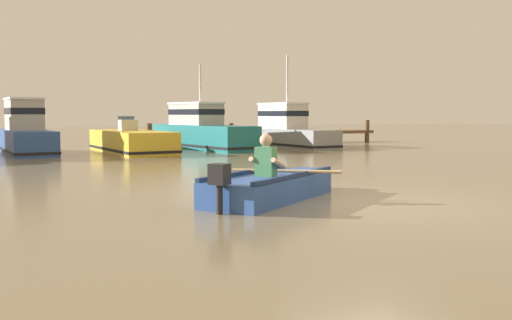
# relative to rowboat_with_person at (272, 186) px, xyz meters

# --- Properties ---
(ground_plane) EXTENTS (120.00, 120.00, 0.00)m
(ground_plane) POSITION_rel_rowboat_with_person_xyz_m (1.32, -1.21, -0.25)
(ground_plane) COLOR #7A6B4C
(wooden_dock) EXTENTS (12.81, 1.64, 1.20)m
(wooden_dock) POSITION_rel_rowboat_with_person_xyz_m (8.25, 17.02, 0.31)
(wooden_dock) COLOR brown
(wooden_dock) RESTS_ON ground
(rowboat_with_person) EXTENTS (3.34, 2.70, 1.19)m
(rowboat_with_person) POSITION_rel_rowboat_with_person_xyz_m (0.00, 0.00, 0.00)
(rowboat_with_person) COLOR #2D519E
(rowboat_with_person) RESTS_ON ground
(moored_boat_blue) EXTENTS (1.90, 5.13, 2.15)m
(moored_boat_blue) POSITION_rel_rowboat_with_person_xyz_m (-3.09, 14.56, 0.54)
(moored_boat_blue) COLOR #2D519E
(moored_boat_blue) RESTS_ON ground
(moored_boat_yellow) EXTENTS (2.36, 5.85, 1.44)m
(moored_boat_yellow) POSITION_rel_rowboat_with_person_xyz_m (0.79, 13.78, 0.16)
(moored_boat_yellow) COLOR gold
(moored_boat_yellow) RESTS_ON ground
(moored_boat_teal) EXTENTS (2.76, 6.90, 3.69)m
(moored_boat_teal) POSITION_rel_rowboat_with_person_xyz_m (4.13, 14.86, 0.52)
(moored_boat_teal) COLOR #1E727A
(moored_boat_teal) RESTS_ON ground
(moored_boat_grey) EXTENTS (1.98, 6.22, 4.25)m
(moored_boat_grey) POSITION_rel_rowboat_with_person_xyz_m (8.28, 14.53, 0.51)
(moored_boat_grey) COLOR gray
(moored_boat_grey) RESTS_ON ground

